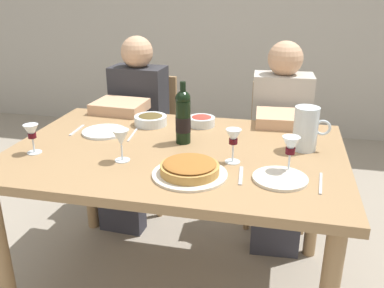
{
  "coord_description": "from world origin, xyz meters",
  "views": [
    {
      "loc": [
        0.45,
        -1.68,
        1.47
      ],
      "look_at": [
        0.07,
        0.02,
        0.78
      ],
      "focal_mm": 38.81,
      "sensor_mm": 36.0,
      "label": 1
    }
  ],
  "objects": [
    {
      "name": "spoon_right_setting",
      "position": [
        0.32,
        -0.22,
        0.76
      ],
      "size": [
        0.03,
        0.16,
        0.0
      ],
      "primitive_type": "cube",
      "rotation": [
        0.0,
        0.0,
        1.65
      ],
      "color": "silver",
      "rests_on": "dining_table"
    },
    {
      "name": "dinner_plate_right_setting",
      "position": [
        0.47,
        -0.22,
        0.77
      ],
      "size": [
        0.21,
        0.21,
        0.01
      ],
      "primitive_type": "cylinder",
      "color": "silver",
      "rests_on": "dining_table"
    },
    {
      "name": "olive_bowl",
      "position": [
        -0.22,
        0.3,
        0.79
      ],
      "size": [
        0.17,
        0.17,
        0.06
      ],
      "color": "silver",
      "rests_on": "dining_table"
    },
    {
      "name": "chair_left",
      "position": [
        -0.44,
        0.89,
        0.5
      ],
      "size": [
        0.42,
        0.42,
        0.87
      ],
      "rotation": [
        0.0,
        0.0,
        3.08
      ],
      "color": "#9E7A51",
      "rests_on": "ground"
    },
    {
      "name": "wine_glass_spare",
      "position": [
        0.27,
        -0.09,
        0.87
      ],
      "size": [
        0.07,
        0.07,
        0.15
      ],
      "color": "silver",
      "rests_on": "dining_table"
    },
    {
      "name": "fork_left_setting",
      "position": [
        -0.56,
        0.13,
        0.76
      ],
      "size": [
        0.02,
        0.16,
        0.0
      ],
      "primitive_type": "cube",
      "rotation": [
        0.0,
        0.0,
        1.62
      ],
      "color": "silver",
      "rests_on": "dining_table"
    },
    {
      "name": "dining_table",
      "position": [
        0.0,
        0.0,
        0.67
      ],
      "size": [
        1.5,
        1.0,
        0.76
      ],
      "color": "#9E7A51",
      "rests_on": "ground"
    },
    {
      "name": "water_pitcher",
      "position": [
        0.56,
        0.12,
        0.85
      ],
      "size": [
        0.16,
        0.11,
        0.2
      ],
      "color": "silver",
      "rests_on": "dining_table"
    },
    {
      "name": "chair_right",
      "position": [
        0.45,
        0.86,
        0.5
      ],
      "size": [
        0.42,
        0.42,
        0.87
      ],
      "rotation": [
        0.0,
        0.0,
        3.2
      ],
      "color": "#9E7A51",
      "rests_on": "ground"
    },
    {
      "name": "wine_bottle",
      "position": [
        0.01,
        0.09,
        0.89
      ],
      "size": [
        0.07,
        0.07,
        0.29
      ],
      "color": "black",
      "rests_on": "dining_table"
    },
    {
      "name": "dinner_plate_left_setting",
      "position": [
        -0.41,
        0.13,
        0.77
      ],
      "size": [
        0.22,
        0.22,
        0.01
      ],
      "primitive_type": "cylinder",
      "color": "silver",
      "rests_on": "dining_table"
    },
    {
      "name": "baked_tart",
      "position": [
        0.12,
        -0.25,
        0.79
      ],
      "size": [
        0.3,
        0.3,
        0.06
      ],
      "color": "silver",
      "rests_on": "dining_table"
    },
    {
      "name": "knife_right_setting",
      "position": [
        0.62,
        -0.22,
        0.76
      ],
      "size": [
        0.02,
        0.18,
        0.0
      ],
      "primitive_type": "cube",
      "rotation": [
        0.0,
        0.0,
        1.5
      ],
      "color": "silver",
      "rests_on": "dining_table"
    },
    {
      "name": "diner_right",
      "position": [
        0.46,
        0.63,
        0.62
      ],
      "size": [
        0.35,
        0.52,
        1.16
      ],
      "rotation": [
        0.0,
        0.0,
        3.2
      ],
      "color": "#B7B2A8",
      "rests_on": "ground"
    },
    {
      "name": "knife_left_setting",
      "position": [
        -0.26,
        0.13,
        0.76
      ],
      "size": [
        0.03,
        0.18,
        0.0
      ],
      "primitive_type": "cube",
      "rotation": [
        0.0,
        0.0,
        1.67
      ],
      "color": "silver",
      "rests_on": "dining_table"
    },
    {
      "name": "diner_left",
      "position": [
        -0.46,
        0.66,
        0.62
      ],
      "size": [
        0.35,
        0.52,
        1.16
      ],
      "rotation": [
        0.0,
        0.0,
        3.08
      ],
      "color": "#2D2D33",
      "rests_on": "ground"
    },
    {
      "name": "wine_glass_left_diner",
      "position": [
        -0.19,
        -0.18,
        0.86
      ],
      "size": [
        0.07,
        0.07,
        0.14
      ],
      "color": "silver",
      "rests_on": "dining_table"
    },
    {
      "name": "wine_glass_right_diner",
      "position": [
        -0.6,
        -0.18,
        0.85
      ],
      "size": [
        0.07,
        0.07,
        0.13
      ],
      "color": "silver",
      "rests_on": "dining_table"
    },
    {
      "name": "ground_plane",
      "position": [
        0.0,
        0.0,
        0.0
      ],
      "size": [
        8.0,
        8.0,
        0.0
      ],
      "primitive_type": "plane",
      "color": "gray"
    },
    {
      "name": "wine_glass_centre",
      "position": [
        0.5,
        -0.14,
        0.87
      ],
      "size": [
        0.07,
        0.07,
        0.15
      ],
      "color": "silver",
      "rests_on": "dining_table"
    },
    {
      "name": "salad_bowl",
      "position": [
        0.05,
        0.35,
        0.79
      ],
      "size": [
        0.14,
        0.14,
        0.06
      ],
      "color": "silver",
      "rests_on": "dining_table"
    }
  ]
}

